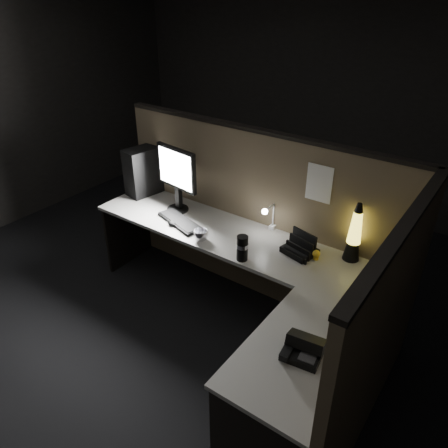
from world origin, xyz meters
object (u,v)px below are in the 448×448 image
Objects in this scene: monitor at (177,173)px; desk_phone at (303,348)px; pc_tower at (148,170)px; keyboard at (180,221)px; lava_lamp at (354,237)px.

monitor is 2.45× the size of desk_phone.
pc_tower reaches higher than keyboard.
pc_tower is 1.90× the size of desk_phone.
monitor reaches higher than desk_phone.
pc_tower is 2.02m from lava_lamp.
lava_lamp is (1.55, 0.14, -0.16)m from monitor.
lava_lamp is (1.38, 0.32, 0.18)m from keyboard.
keyboard is 1.43m from lava_lamp.
keyboard is (0.64, -0.30, -0.21)m from pc_tower.
monitor is at bearing -3.38° from pc_tower.
pc_tower is 0.51m from monitor.
lava_lamp reaches higher than pc_tower.
lava_lamp is (2.02, 0.02, -0.03)m from pc_tower.
lava_lamp is 1.95× the size of desk_phone.
lava_lamp is at bearing 29.81° from keyboard.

